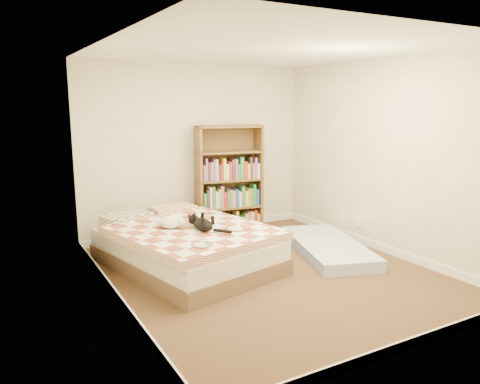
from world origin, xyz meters
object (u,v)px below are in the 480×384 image
bookshelf (229,195)px  black_cat (202,223)px  floor_mattress (328,247)px  white_dog (171,222)px  bed (185,245)px

bookshelf → black_cat: bookshelf is taller
floor_mattress → white_dog: 2.10m
bookshelf → white_dog: 1.69m
bed → bookshelf: size_ratio=1.47×
bookshelf → floor_mattress: 1.72m
black_cat → white_dog: 0.36m
white_dog → bookshelf: bearing=42.2°
floor_mattress → white_dog: bearing=-174.2°
bed → bookshelf: 1.57m
bookshelf → floor_mattress: size_ratio=0.95×
bookshelf → white_dog: bearing=-131.3°
white_dog → black_cat: bearing=-36.1°
black_cat → bookshelf: bearing=46.4°
floor_mattress → black_cat: bearing=-168.7°
bed → bookshelf: bookshelf is taller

